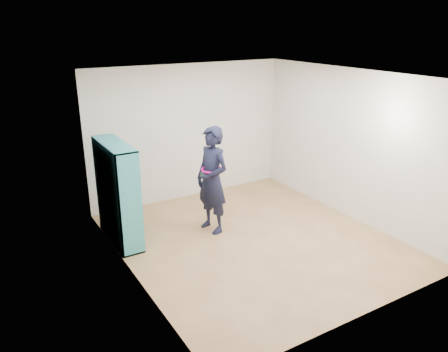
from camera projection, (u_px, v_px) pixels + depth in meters
floor at (253, 240)px, 7.03m from camera, size 4.50×4.50×0.00m
ceiling at (257, 76)px, 6.16m from camera, size 4.50×4.50×0.00m
wall_left at (128, 188)px, 5.63m from camera, size 0.02×4.50×2.60m
wall_right at (350, 145)px, 7.56m from camera, size 0.02×4.50×2.60m
wall_back at (189, 132)px, 8.41m from camera, size 4.00×0.02×2.60m
wall_front at (372, 217)px, 4.77m from camera, size 4.00×0.02×2.60m
bookshelf at (116, 195)px, 6.77m from camera, size 0.35×1.21×1.61m
person at (212, 180)px, 7.09m from camera, size 0.55×0.72×1.78m
smartphone at (202, 174)px, 7.02m from camera, size 0.05×0.09×0.14m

